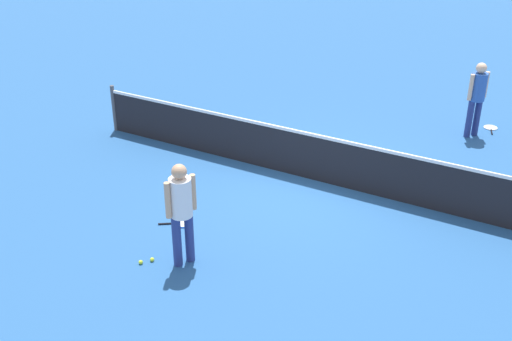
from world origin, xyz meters
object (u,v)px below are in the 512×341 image
at_px(player_far_side, 477,93).
at_px(tennis_racket_far_player, 491,128).
at_px(player_near_side, 181,206).
at_px(tennis_racket_near_player, 181,223).
at_px(tennis_ball_near_player, 152,260).
at_px(tennis_ball_by_net, 141,262).

height_order(player_far_side, tennis_racket_far_player, player_far_side).
height_order(player_near_side, tennis_racket_near_player, player_near_side).
height_order(player_near_side, tennis_racket_far_player, player_near_side).
relative_size(tennis_racket_near_player, tennis_ball_near_player, 8.71).
xyz_separation_m(player_near_side, tennis_ball_by_net, (-0.56, -0.38, -0.98)).
xyz_separation_m(player_near_side, player_far_side, (2.73, 7.25, 0.00)).
relative_size(player_near_side, tennis_racket_far_player, 2.80).
bearing_deg(tennis_racket_near_player, player_near_side, -51.78).
xyz_separation_m(player_near_side, tennis_ball_near_player, (-0.46, -0.23, -0.98)).
relative_size(tennis_ball_near_player, tennis_ball_by_net, 1.00).
relative_size(player_far_side, tennis_racket_far_player, 2.80).
bearing_deg(player_far_side, tennis_ball_by_net, -113.36).
bearing_deg(player_far_side, tennis_ball_near_player, -113.06).
height_order(player_far_side, tennis_ball_near_player, player_far_side).
bearing_deg(tennis_racket_far_player, player_far_side, -115.33).
height_order(tennis_racket_near_player, tennis_ball_by_net, tennis_ball_by_net).
xyz_separation_m(player_near_side, tennis_racket_near_player, (-0.72, 0.91, -1.00)).
bearing_deg(tennis_ball_by_net, player_far_side, 66.64).
height_order(tennis_ball_near_player, tennis_ball_by_net, same).
xyz_separation_m(player_far_side, tennis_ball_near_player, (-3.18, -7.48, -0.98)).
height_order(player_far_side, tennis_ball_by_net, player_far_side).
distance_m(player_far_side, tennis_ball_near_player, 8.19).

